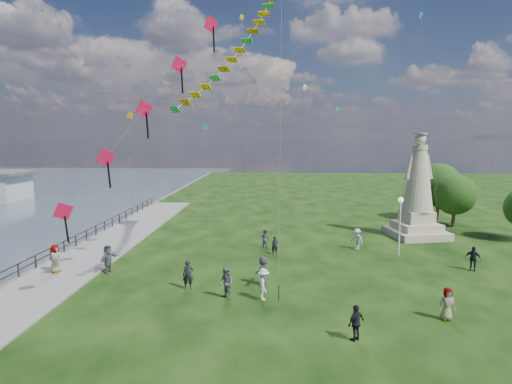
{
  "coord_description": "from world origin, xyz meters",
  "views": [
    {
      "loc": [
        0.29,
        -20.01,
        9.1
      ],
      "look_at": [
        -1.0,
        8.0,
        5.5
      ],
      "focal_mm": 30.0,
      "sensor_mm": 36.0,
      "label": 1
    }
  ],
  "objects_px": {
    "statue": "(417,198)",
    "person_4": "(447,304)",
    "person_6": "(275,246)",
    "person_10": "(55,260)",
    "lamppost": "(400,214)",
    "person_2": "(263,284)",
    "person_9": "(473,258)",
    "person_7": "(265,238)",
    "person_1": "(226,283)",
    "person_11": "(263,271)",
    "person_0": "(188,275)",
    "person_3": "(356,323)",
    "person_5": "(108,259)",
    "person_8": "(357,239)"
  },
  "relations": [
    {
      "from": "person_5",
      "to": "person_7",
      "type": "relative_size",
      "value": 1.21
    },
    {
      "from": "person_6",
      "to": "person_10",
      "type": "distance_m",
      "value": 15.62
    },
    {
      "from": "person_6",
      "to": "person_9",
      "type": "bearing_deg",
      "value": -14.19
    },
    {
      "from": "person_1",
      "to": "person_7",
      "type": "relative_size",
      "value": 1.16
    },
    {
      "from": "person_9",
      "to": "person_5",
      "type": "bearing_deg",
      "value": -142.23
    },
    {
      "from": "person_3",
      "to": "person_5",
      "type": "bearing_deg",
      "value": -70.73
    },
    {
      "from": "statue",
      "to": "person_10",
      "type": "height_order",
      "value": "statue"
    },
    {
      "from": "person_2",
      "to": "person_6",
      "type": "height_order",
      "value": "person_2"
    },
    {
      "from": "person_3",
      "to": "person_10",
      "type": "relative_size",
      "value": 0.87
    },
    {
      "from": "lamppost",
      "to": "person_8",
      "type": "bearing_deg",
      "value": 150.23
    },
    {
      "from": "lamppost",
      "to": "person_5",
      "type": "height_order",
      "value": "lamppost"
    },
    {
      "from": "person_8",
      "to": "person_4",
      "type": "bearing_deg",
      "value": -30.75
    },
    {
      "from": "person_4",
      "to": "person_10",
      "type": "xyz_separation_m",
      "value": [
        -23.28,
        6.24,
        0.12
      ]
    },
    {
      "from": "person_2",
      "to": "person_8",
      "type": "distance_m",
      "value": 13.41
    },
    {
      "from": "person_1",
      "to": "person_5",
      "type": "relative_size",
      "value": 0.96
    },
    {
      "from": "person_5",
      "to": "statue",
      "type": "bearing_deg",
      "value": -46.34
    },
    {
      "from": "person_0",
      "to": "person_4",
      "type": "height_order",
      "value": "person_0"
    },
    {
      "from": "person_1",
      "to": "person_2",
      "type": "distance_m",
      "value": 2.11
    },
    {
      "from": "person_6",
      "to": "person_9",
      "type": "xyz_separation_m",
      "value": [
        13.59,
        -3.37,
        0.13
      ]
    },
    {
      "from": "person_1",
      "to": "person_10",
      "type": "xyz_separation_m",
      "value": [
        -11.92,
        3.94,
        0.05
      ]
    },
    {
      "from": "person_7",
      "to": "person_1",
      "type": "bearing_deg",
      "value": 114.65
    },
    {
      "from": "person_8",
      "to": "person_9",
      "type": "distance_m",
      "value": 8.66
    },
    {
      "from": "statue",
      "to": "person_4",
      "type": "bearing_deg",
      "value": -115.07
    },
    {
      "from": "person_2",
      "to": "person_9",
      "type": "height_order",
      "value": "person_2"
    },
    {
      "from": "person_3",
      "to": "person_5",
      "type": "xyz_separation_m",
      "value": [
        -14.9,
        9.02,
        0.11
      ]
    },
    {
      "from": "person_6",
      "to": "person_7",
      "type": "relative_size",
      "value": 0.92
    },
    {
      "from": "person_4",
      "to": "person_6",
      "type": "bearing_deg",
      "value": 122.96
    },
    {
      "from": "statue",
      "to": "person_2",
      "type": "bearing_deg",
      "value": -142.0
    },
    {
      "from": "person_9",
      "to": "person_6",
      "type": "bearing_deg",
      "value": -159.98
    },
    {
      "from": "person_4",
      "to": "person_1",
      "type": "bearing_deg",
      "value": 164.97
    },
    {
      "from": "person_0",
      "to": "person_5",
      "type": "xyz_separation_m",
      "value": [
        -6.02,
        2.83,
        0.07
      ]
    },
    {
      "from": "person_7",
      "to": "person_6",
      "type": "bearing_deg",
      "value": 145.38
    },
    {
      "from": "person_9",
      "to": "person_3",
      "type": "bearing_deg",
      "value": -98.94
    },
    {
      "from": "statue",
      "to": "person_11",
      "type": "height_order",
      "value": "statue"
    },
    {
      "from": "person_1",
      "to": "person_7",
      "type": "distance_m",
      "value": 11.61
    },
    {
      "from": "lamppost",
      "to": "person_2",
      "type": "distance_m",
      "value": 14.2
    },
    {
      "from": "person_7",
      "to": "person_10",
      "type": "height_order",
      "value": "person_10"
    },
    {
      "from": "person_9",
      "to": "person_10",
      "type": "relative_size",
      "value": 0.89
    },
    {
      "from": "person_8",
      "to": "lamppost",
      "type": "bearing_deg",
      "value": 21.33
    },
    {
      "from": "lamppost",
      "to": "person_10",
      "type": "distance_m",
      "value": 25.0
    },
    {
      "from": "person_4",
      "to": "person_10",
      "type": "height_order",
      "value": "person_10"
    },
    {
      "from": "lamppost",
      "to": "person_9",
      "type": "relative_size",
      "value": 2.68
    },
    {
      "from": "person_7",
      "to": "person_9",
      "type": "distance_m",
      "value": 15.41
    },
    {
      "from": "person_4",
      "to": "person_9",
      "type": "height_order",
      "value": "person_9"
    },
    {
      "from": "statue",
      "to": "person_4",
      "type": "distance_m",
      "value": 19.03
    },
    {
      "from": "lamppost",
      "to": "person_0",
      "type": "bearing_deg",
      "value": -151.37
    },
    {
      "from": "person_10",
      "to": "person_11",
      "type": "relative_size",
      "value": 1.05
    },
    {
      "from": "person_3",
      "to": "person_8",
      "type": "distance_m",
      "value": 16.19
    },
    {
      "from": "person_1",
      "to": "person_2",
      "type": "height_order",
      "value": "person_1"
    },
    {
      "from": "person_5",
      "to": "person_6",
      "type": "height_order",
      "value": "person_5"
    }
  ]
}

